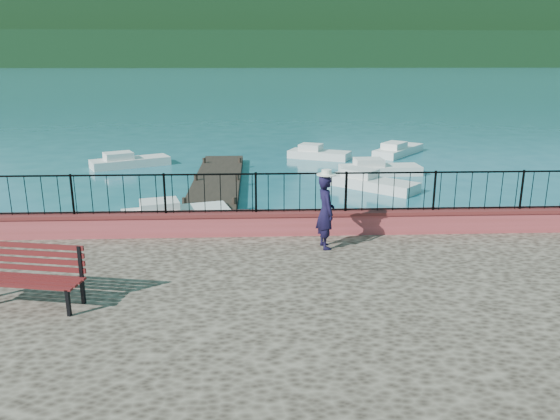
{
  "coord_description": "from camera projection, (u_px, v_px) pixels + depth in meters",
  "views": [
    {
      "loc": [
        -0.29,
        -9.17,
        5.45
      ],
      "look_at": [
        0.21,
        2.0,
        2.3
      ],
      "focal_mm": 35.0,
      "sensor_mm": 36.0,
      "label": 1
    }
  ],
  "objects": [
    {
      "name": "ground",
      "position": [
        274.0,
        356.0,
        10.31
      ],
      "size": [
        2000.0,
        2000.0,
        0.0
      ],
      "primitive_type": "plane",
      "color": "#19596B",
      "rests_on": "ground"
    },
    {
      "name": "parapet",
      "position": [
        268.0,
        223.0,
        13.46
      ],
      "size": [
        28.0,
        0.46,
        0.58
      ],
      "primitive_type": "cube",
      "color": "#BF454E",
      "rests_on": "promenade"
    },
    {
      "name": "railing",
      "position": [
        268.0,
        193.0,
        13.26
      ],
      "size": [
        27.0,
        0.05,
        0.95
      ],
      "primitive_type": "cube",
      "color": "black",
      "rests_on": "parapet"
    },
    {
      "name": "dock",
      "position": [
        213.0,
        195.0,
        21.72
      ],
      "size": [
        2.0,
        16.0,
        0.3
      ],
      "primitive_type": "cube",
      "color": "#2D231C",
      "rests_on": "ground"
    },
    {
      "name": "far_forest",
      "position": [
        255.0,
        50.0,
        296.33
      ],
      "size": [
        900.0,
        60.0,
        18.0
      ],
      "primitive_type": "cube",
      "color": "black",
      "rests_on": "ground"
    },
    {
      "name": "foothills",
      "position": [
        255.0,
        30.0,
        350.5
      ],
      "size": [
        900.0,
        120.0,
        44.0
      ],
      "primitive_type": "cube",
      "color": "black",
      "rests_on": "ground"
    },
    {
      "name": "companion_hill",
      "position": [
        470.0,
        62.0,
        558.19
      ],
      "size": [
        448.0,
        384.0,
        180.0
      ],
      "primitive_type": "ellipsoid",
      "color": "#142D23",
      "rests_on": "ground"
    },
    {
      "name": "park_bench",
      "position": [
        29.0,
        289.0,
        9.59
      ],
      "size": [
        2.03,
        1.0,
        1.08
      ],
      "rotation": [
        0.0,
        0.0,
        -0.2
      ],
      "color": "black",
      "rests_on": "promenade"
    },
    {
      "name": "person",
      "position": [
        326.0,
        212.0,
        12.37
      ],
      "size": [
        0.51,
        0.69,
        1.71
      ],
      "primitive_type": "imported",
      "rotation": [
        0.0,
        0.0,
        1.75
      ],
      "color": "black",
      "rests_on": "promenade"
    },
    {
      "name": "hat",
      "position": [
        327.0,
        172.0,
        12.12
      ],
      "size": [
        0.44,
        0.44,
        0.12
      ],
      "primitive_type": "cylinder",
      "color": "silver",
      "rests_on": "person"
    },
    {
      "name": "boat_0",
      "position": [
        176.0,
        210.0,
        18.62
      ],
      "size": [
        3.8,
        2.22,
        0.8
      ],
      "primitive_type": "cube",
      "rotation": [
        0.0,
        0.0,
        0.27
      ],
      "color": "silver",
      "rests_on": "ground"
    },
    {
      "name": "boat_1",
      "position": [
        372.0,
        179.0,
        23.27
      ],
      "size": [
        3.82,
        3.64,
        0.8
      ],
      "primitive_type": "cube",
      "rotation": [
        0.0,
        0.0,
        -0.74
      ],
      "color": "silver",
      "rests_on": "ground"
    },
    {
      "name": "boat_2",
      "position": [
        380.0,
        166.0,
        26.08
      ],
      "size": [
        3.87,
        1.49,
        0.8
      ],
      "primitive_type": "cube",
      "rotation": [
        0.0,
        0.0,
        0.05
      ],
      "color": "silver",
      "rests_on": "ground"
    },
    {
      "name": "boat_3",
      "position": [
        130.0,
        159.0,
        27.98
      ],
      "size": [
        4.07,
        2.94,
        0.8
      ],
      "primitive_type": "cube",
      "rotation": [
        0.0,
        0.0,
        0.47
      ],
      "color": "silver",
      "rests_on": "ground"
    },
    {
      "name": "boat_4",
      "position": [
        319.0,
        151.0,
        30.17
      ],
      "size": [
        3.57,
        2.56,
        0.8
      ],
      "primitive_type": "cube",
      "rotation": [
        0.0,
        0.0,
        -0.43
      ],
      "color": "silver",
      "rests_on": "ground"
    },
    {
      "name": "boat_5",
      "position": [
        399.0,
        147.0,
        31.42
      ],
      "size": [
        3.64,
        4.1,
        0.8
      ],
      "primitive_type": "cube",
      "rotation": [
        0.0,
        0.0,
        0.9
      ],
      "color": "white",
      "rests_on": "ground"
    }
  ]
}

